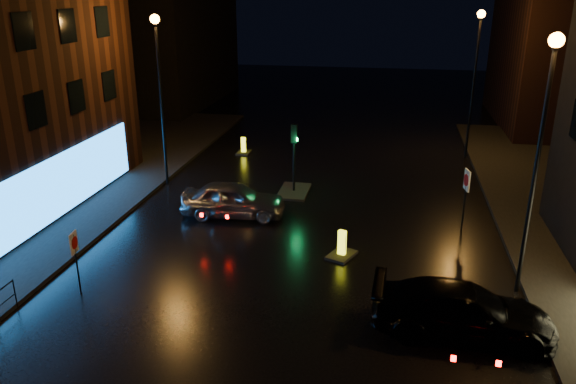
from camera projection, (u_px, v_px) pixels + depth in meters
name	position (u px, v px, depth m)	size (l,w,h in m)	color
ground	(245.00, 378.00, 14.60)	(120.00, 120.00, 0.00)	black
building_far_left	(165.00, 19.00, 47.23)	(8.00, 16.00, 14.00)	black
building_far_right	(565.00, 40.00, 39.45)	(8.00, 14.00, 12.00)	black
street_lamp_lfar	(159.00, 75.00, 26.94)	(0.44, 0.44, 8.37)	black
street_lamp_rnear	(542.00, 129.00, 16.87)	(0.44, 0.44, 8.37)	black
street_lamp_rfar	(476.00, 62.00, 31.62)	(0.44, 0.44, 8.37)	black
traffic_signal	(294.00, 183.00, 27.55)	(1.40, 2.40, 3.45)	black
silver_hatchback	(233.00, 199.00, 24.67)	(1.82, 4.53, 1.54)	#A1A3A9
dark_sedan	(463.00, 311.00, 16.24)	(2.12, 5.22, 1.52)	black
bollard_near	(342.00, 251.00, 21.11)	(1.21, 1.42, 1.06)	black
bollard_far	(244.00, 150.00, 34.15)	(0.77, 1.15, 0.99)	black
road_sign_left	(75.00, 248.00, 18.13)	(0.14, 0.53, 2.19)	black
road_sign_right	(466.00, 185.00, 22.88)	(0.19, 0.63, 2.61)	black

